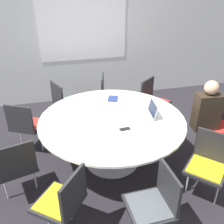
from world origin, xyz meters
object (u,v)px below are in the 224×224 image
object	(u,v)px
laptop	(149,113)
spiral_notebook	(113,99)
person_0	(207,114)
cell_phone	(125,129)
chair_5	(17,164)
chair_2	(109,94)
chair_7	(155,201)
chair_1	(153,99)
chair_4	(26,123)
chair_3	(64,101)
chair_0	(217,121)
chair_6	(64,199)
chair_8	(208,162)

from	to	relation	value
laptop	spiral_notebook	world-z (taller)	laptop
person_0	cell_phone	xyz separation A→B (m)	(-1.28, -0.13, 0.03)
chair_5	chair_2	bearing A→B (deg)	32.79
chair_7	chair_1	bearing A→B (deg)	-23.35
chair_5	laptop	distance (m)	1.83
chair_7	cell_phone	world-z (taller)	chair_7
chair_4	chair_5	size ratio (longest dim) A/B	1.00
chair_5	spiral_notebook	xyz separation A→B (m)	(1.43, 1.00, 0.22)
laptop	spiral_notebook	size ratio (longest dim) A/B	1.44
chair_1	chair_3	distance (m)	1.59
chair_0	chair_6	world-z (taller)	same
chair_6	laptop	size ratio (longest dim) A/B	2.44
chair_7	cell_phone	distance (m)	1.03
chair_4	spiral_notebook	bearing A→B (deg)	29.49
chair_1	chair_2	distance (m)	0.82
chair_7	spiral_notebook	bearing A→B (deg)	-3.38
chair_2	person_0	size ratio (longest dim) A/B	0.71
chair_7	chair_8	xyz separation A→B (m)	(0.85, 0.39, 0.00)
chair_7	chair_2	bearing A→B (deg)	-5.33
chair_3	chair_7	bearing A→B (deg)	-7.67
chair_3	chair_7	size ratio (longest dim) A/B	1.00
chair_7	chair_0	bearing A→B (deg)	-53.13
chair_3	person_0	size ratio (longest dim) A/B	0.71
chair_5	person_0	size ratio (longest dim) A/B	0.71
chair_5	person_0	world-z (taller)	person_0
cell_phone	chair_1	bearing A→B (deg)	52.89
chair_2	cell_phone	bearing A→B (deg)	8.41
spiral_notebook	chair_2	bearing A→B (deg)	80.51
chair_1	cell_phone	size ratio (longest dim) A/B	5.93
chair_6	spiral_notebook	bearing A→B (deg)	9.25
chair_2	person_0	xyz separation A→B (m)	(1.09, -1.48, 0.19)
chair_5	chair_3	bearing A→B (deg)	51.65
person_0	chair_8	bearing A→B (deg)	67.15
chair_0	cell_phone	xyz separation A→B (m)	(-1.53, -0.19, 0.22)
chair_2	chair_7	xyz separation A→B (m)	(-0.19, -2.62, 0.00)
chair_4	chair_8	world-z (taller)	same
chair_0	chair_8	xyz separation A→B (m)	(-0.68, -0.80, 0.00)
chair_1	chair_3	size ratio (longest dim) A/B	1.00
chair_8	spiral_notebook	bearing A→B (deg)	-15.59
person_0	spiral_notebook	size ratio (longest dim) A/B	4.93
chair_4	laptop	distance (m)	1.84
chair_7	cell_phone	size ratio (longest dim) A/B	5.93
laptop	chair_8	bearing A→B (deg)	33.30
chair_1	chair_6	world-z (taller)	same
chair_2	chair_3	distance (m)	0.86
chair_3	laptop	bearing A→B (deg)	18.19
chair_6	cell_phone	world-z (taller)	chair_6
chair_2	chair_8	bearing A→B (deg)	31.83
chair_1	laptop	xyz separation A→B (m)	(-0.48, -0.94, 0.27)
chair_3	laptop	distance (m)	1.68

